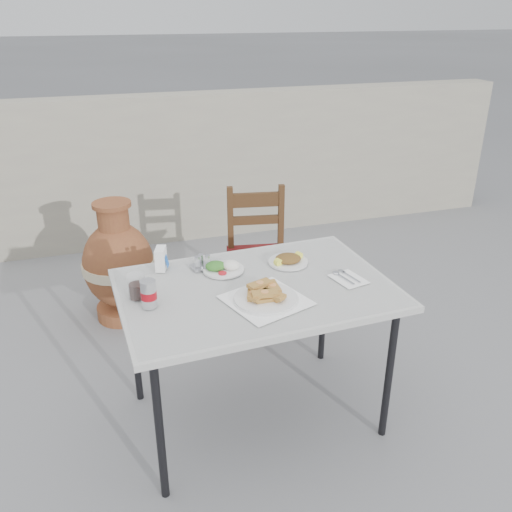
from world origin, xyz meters
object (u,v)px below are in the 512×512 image
object	(u,v)px
pide_plate	(266,295)
cola_glass	(137,288)
cafe_table	(256,296)
terracotta_urn	(119,266)
salad_rice_plate	(223,267)
salad_chopped_plate	(288,260)
chair	(258,255)
condiment_caddy	(202,263)
soda_can	(149,294)
napkin_holder	(161,259)

from	to	relation	value
pide_plate	cola_glass	distance (m)	0.54
cafe_table	pide_plate	xyz separation A→B (m)	(0.00, -0.13, 0.08)
cola_glass	terracotta_urn	bearing A→B (deg)	91.61
salad_rice_plate	salad_chopped_plate	xyz separation A→B (m)	(0.32, -0.01, -0.00)
salad_rice_plate	chair	size ratio (longest dim) A/B	0.23
pide_plate	condiment_caddy	bearing A→B (deg)	116.24
chair	soda_can	bearing A→B (deg)	-119.07
napkin_holder	condiment_caddy	world-z (taller)	napkin_holder
chair	pide_plate	bearing A→B (deg)	-95.88
pide_plate	cola_glass	bearing A→B (deg)	159.92
pide_plate	cola_glass	xyz separation A→B (m)	(-0.50, 0.18, 0.02)
pide_plate	soda_can	distance (m)	0.48
pide_plate	salad_rice_plate	distance (m)	0.34
cafe_table	chair	size ratio (longest dim) A/B	1.45
salad_rice_plate	terracotta_urn	world-z (taller)	terracotta_urn
salad_rice_plate	cafe_table	bearing A→B (deg)	-62.28
cola_glass	salad_chopped_plate	bearing A→B (deg)	10.07
napkin_holder	terracotta_urn	world-z (taller)	napkin_holder
cola_glass	condiment_caddy	world-z (taller)	cola_glass
terracotta_urn	salad_chopped_plate	bearing A→B (deg)	-52.40
salad_rice_plate	chair	xyz separation A→B (m)	(0.40, 0.70, -0.30)
pide_plate	soda_can	size ratio (longest dim) A/B	3.28
cafe_table	pide_plate	bearing A→B (deg)	-89.35
pide_plate	soda_can	bearing A→B (deg)	168.53
terracotta_urn	salad_rice_plate	bearing A→B (deg)	-65.73
pide_plate	salad_rice_plate	xyz separation A→B (m)	(-0.10, 0.32, -0.01)
napkin_holder	terracotta_urn	size ratio (longest dim) A/B	0.13
terracotta_urn	napkin_holder	bearing A→B (deg)	-79.01
salad_rice_plate	soda_can	bearing A→B (deg)	-147.81
cola_glass	terracotta_urn	world-z (taller)	cola_glass
chair	terracotta_urn	xyz separation A→B (m)	(-0.83, 0.26, -0.07)
cafe_table	condiment_caddy	size ratio (longest dim) A/B	11.08
salad_chopped_plate	soda_can	world-z (taller)	soda_can
salad_chopped_plate	napkin_holder	world-z (taller)	napkin_holder
pide_plate	condiment_caddy	size ratio (longest dim) A/B	3.49
soda_can	cafe_table	bearing A→B (deg)	4.91
soda_can	chair	world-z (taller)	chair
salad_chopped_plate	napkin_holder	distance (m)	0.60
salad_chopped_plate	cola_glass	size ratio (longest dim) A/B	1.79
cafe_table	salad_rice_plate	xyz separation A→B (m)	(-0.10, 0.19, 0.07)
salad_chopped_plate	napkin_holder	size ratio (longest dim) A/B	1.83
cafe_table	salad_chopped_plate	xyz separation A→B (m)	(0.22, 0.18, 0.07)
condiment_caddy	cola_glass	bearing A→B (deg)	-148.35
cola_glass	pide_plate	bearing A→B (deg)	-20.08
cafe_table	pide_plate	world-z (taller)	pide_plate
salad_rice_plate	cola_glass	xyz separation A→B (m)	(-0.40, -0.14, 0.03)
salad_rice_plate	cola_glass	bearing A→B (deg)	-160.86
condiment_caddy	terracotta_urn	bearing A→B (deg)	111.00
cafe_table	napkin_holder	bearing A→B (deg)	141.40
condiment_caddy	cafe_table	bearing A→B (deg)	-52.88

